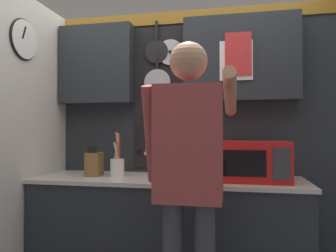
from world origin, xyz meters
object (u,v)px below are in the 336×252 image
Objects in this scene: person at (189,167)px; utensil_crock at (117,165)px; microwave at (252,161)px; knife_block at (94,164)px.

utensil_crock is at bearing 137.80° from person.
microwave is 1.48× the size of utensil_crock.
utensil_crock is 0.88m from person.
microwave is 0.70m from person.
person is (-0.38, -0.59, 0.01)m from microwave.
microwave is 2.01× the size of knife_block.
knife_block is (-1.23, 0.00, -0.05)m from microwave.
person is at bearing -34.89° from knife_block.
knife_block is at bearing 145.11° from person.
knife_block is at bearing -179.70° from utensil_crock.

